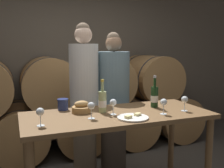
% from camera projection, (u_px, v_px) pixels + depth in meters
% --- Properties ---
extents(stone_wall_back, '(10.00, 0.12, 3.20)m').
position_uv_depth(stone_wall_back, '(68.00, 44.00, 4.31)').
color(stone_wall_back, '#706656').
rests_on(stone_wall_back, ground_plane).
extents(barrel_stack, '(4.07, 0.89, 1.43)m').
position_uv_depth(barrel_stack, '(77.00, 107.00, 3.92)').
color(barrel_stack, '#A87A47').
rests_on(barrel_stack, ground_plane).
extents(tasting_table, '(1.71, 0.73, 0.96)m').
position_uv_depth(tasting_table, '(118.00, 127.00, 2.41)').
color(tasting_table, brown).
rests_on(tasting_table, ground_plane).
extents(person_left, '(0.32, 0.32, 1.82)m').
position_uv_depth(person_left, '(84.00, 102.00, 2.96)').
color(person_left, '#756651').
rests_on(person_left, ground_plane).
extents(person_right, '(0.37, 0.37, 1.73)m').
position_uv_depth(person_right, '(114.00, 105.00, 3.09)').
color(person_right, '#4C4238').
rests_on(person_right, ground_plane).
extents(wine_bottle_red, '(0.07, 0.07, 0.32)m').
position_uv_depth(wine_bottle_red, '(154.00, 97.00, 2.61)').
color(wine_bottle_red, '#193819').
rests_on(wine_bottle_red, tasting_table).
extents(wine_bottle_white, '(0.07, 0.07, 0.31)m').
position_uv_depth(wine_bottle_white, '(102.00, 101.00, 2.41)').
color(wine_bottle_white, '#ADBC7F').
rests_on(wine_bottle_white, tasting_table).
extents(blue_crock, '(0.11, 0.11, 0.11)m').
position_uv_depth(blue_crock, '(63.00, 104.00, 2.51)').
color(blue_crock, navy).
rests_on(blue_crock, tasting_table).
extents(bread_basket, '(0.18, 0.18, 0.11)m').
position_uv_depth(bread_basket, '(81.00, 108.00, 2.40)').
color(bread_basket, '#A87F4C').
rests_on(bread_basket, tasting_table).
extents(cheese_plate, '(0.27, 0.27, 0.04)m').
position_uv_depth(cheese_plate, '(133.00, 117.00, 2.21)').
color(cheese_plate, white).
rests_on(cheese_plate, tasting_table).
extents(wine_glass_far_left, '(0.06, 0.06, 0.14)m').
position_uv_depth(wine_glass_far_left, '(40.00, 113.00, 1.99)').
color(wine_glass_far_left, white).
rests_on(wine_glass_far_left, tasting_table).
extents(wine_glass_left, '(0.06, 0.06, 0.14)m').
position_uv_depth(wine_glass_left, '(91.00, 107.00, 2.19)').
color(wine_glass_left, white).
rests_on(wine_glass_left, tasting_table).
extents(wine_glass_center, '(0.06, 0.06, 0.14)m').
position_uv_depth(wine_glass_center, '(113.00, 103.00, 2.32)').
color(wine_glass_center, white).
rests_on(wine_glass_center, tasting_table).
extents(wine_glass_right, '(0.06, 0.06, 0.14)m').
position_uv_depth(wine_glass_right, '(164.00, 103.00, 2.34)').
color(wine_glass_right, white).
rests_on(wine_glass_right, tasting_table).
extents(wine_glass_far_right, '(0.06, 0.06, 0.14)m').
position_uv_depth(wine_glass_far_right, '(185.00, 100.00, 2.45)').
color(wine_glass_far_right, white).
rests_on(wine_glass_far_right, tasting_table).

